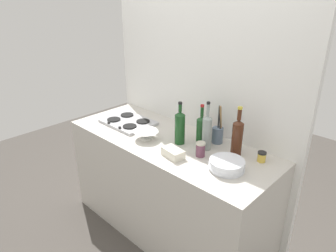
# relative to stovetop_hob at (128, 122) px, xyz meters

# --- Properties ---
(ground_plane) EXTENTS (6.00, 6.00, 0.00)m
(ground_plane) POSITION_rel_stovetop_hob_xyz_m (0.49, 0.01, -0.91)
(ground_plane) COLOR #47423D
(ground_plane) RESTS_ON ground
(counter_block) EXTENTS (1.80, 0.70, 0.90)m
(counter_block) POSITION_rel_stovetop_hob_xyz_m (0.49, 0.01, -0.46)
(counter_block) COLOR beige
(counter_block) RESTS_ON ground
(backsplash_panel) EXTENTS (1.90, 0.06, 2.51)m
(backsplash_panel) POSITION_rel_stovetop_hob_xyz_m (0.49, 0.39, 0.34)
(backsplash_panel) COLOR white
(backsplash_panel) RESTS_ON ground
(stovetop_hob) EXTENTS (0.45, 0.34, 0.04)m
(stovetop_hob) POSITION_rel_stovetop_hob_xyz_m (0.00, 0.00, 0.00)
(stovetop_hob) COLOR #B2B2B7
(stovetop_hob) RESTS_ON counter_block
(plate_stack) EXTENTS (0.24, 0.24, 0.07)m
(plate_stack) POSITION_rel_stovetop_hob_xyz_m (1.09, -0.05, 0.02)
(plate_stack) COLOR white
(plate_stack) RESTS_ON counter_block
(wine_bottle_leftmost) EXTENTS (0.07, 0.07, 0.38)m
(wine_bottle_leftmost) POSITION_rel_stovetop_hob_xyz_m (0.81, 0.09, 0.13)
(wine_bottle_leftmost) COLOR gray
(wine_bottle_leftmost) RESTS_ON counter_block
(wine_bottle_mid_left) EXTENTS (0.08, 0.08, 0.34)m
(wine_bottle_mid_left) POSITION_rel_stovetop_hob_xyz_m (0.60, 0.03, 0.12)
(wine_bottle_mid_left) COLOR #19471E
(wine_bottle_mid_left) RESTS_ON counter_block
(wine_bottle_mid_right) EXTENTS (0.08, 0.08, 0.37)m
(wine_bottle_mid_right) POSITION_rel_stovetop_hob_xyz_m (1.02, 0.17, 0.13)
(wine_bottle_mid_right) COLOR #472314
(wine_bottle_mid_right) RESTS_ON counter_block
(wine_bottle_rightmost) EXTENTS (0.08, 0.08, 0.32)m
(wine_bottle_rightmost) POSITION_rel_stovetop_hob_xyz_m (0.72, 0.14, 0.11)
(wine_bottle_rightmost) COLOR #19471E
(wine_bottle_rightmost) RESTS_ON counter_block
(mixing_bowl) EXTENTS (0.21, 0.21, 0.07)m
(mixing_bowl) POSITION_rel_stovetop_hob_xyz_m (0.35, -0.11, 0.02)
(mixing_bowl) COLOR white
(mixing_bowl) RESTS_ON counter_block
(butter_dish) EXTENTS (0.18, 0.12, 0.06)m
(butter_dish) POSITION_rel_stovetop_hob_xyz_m (0.71, -0.17, 0.02)
(butter_dish) COLOR silver
(butter_dish) RESTS_ON counter_block
(utensil_crock) EXTENTS (0.09, 0.09, 0.31)m
(utensil_crock) POSITION_rel_stovetop_hob_xyz_m (0.81, 0.24, 0.06)
(utensil_crock) COLOR slate
(utensil_crock) RESTS_ON counter_block
(condiment_jar_front) EXTENTS (0.07, 0.07, 0.11)m
(condiment_jar_front) POSITION_rel_stovetop_hob_xyz_m (0.85, -0.02, 0.04)
(condiment_jar_front) COLOR #66384C
(condiment_jar_front) RESTS_ON counter_block
(condiment_jar_rear) EXTENTS (0.06, 0.06, 0.07)m
(condiment_jar_rear) POSITION_rel_stovetop_hob_xyz_m (1.20, 0.21, 0.02)
(condiment_jar_rear) COLOR gold
(condiment_jar_rear) RESTS_ON counter_block
(condiment_jar_spare) EXTENTS (0.08, 0.08, 0.11)m
(condiment_jar_spare) POSITION_rel_stovetop_hob_xyz_m (0.69, 0.24, 0.04)
(condiment_jar_spare) COLOR #C64C2D
(condiment_jar_spare) RESTS_ON counter_block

